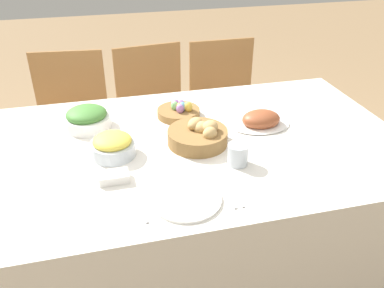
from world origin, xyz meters
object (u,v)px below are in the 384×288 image
Objects in this scene: pineapple_bowl at (113,145)px; chair_far_center at (156,115)px; green_salad_bowl at (87,118)px; chair_far_left at (72,124)px; drinking_cup at (238,154)px; egg_basket at (179,111)px; butter_dish at (114,177)px; bread_basket at (199,135)px; dinner_plate at (186,199)px; chair_far_right at (226,108)px; knife at (227,194)px; fork at (143,207)px; ham_platter at (261,120)px; spoon at (236,192)px.

chair_far_center is at bearing 71.04° from pineapple_bowl.
green_salad_bowl is at bearing -129.54° from chair_far_center.
drinking_cup is (0.65, -1.05, 0.32)m from chair_far_left.
egg_basket reaches higher than butter_dish.
chair_far_center is 0.93m from bread_basket.
chair_far_center is 1.14m from butter_dish.
green_salad_bowl reaches higher than dinner_plate.
bread_basket is (-0.41, -0.87, 0.32)m from chair_far_right.
green_salad_bowl reaches higher than pineapple_bowl.
green_salad_bowl is 1.17× the size of pineapple_bowl.
green_salad_bowl is 1.27× the size of knife.
pineapple_bowl is 1.08× the size of fork.
ham_platter is 0.77m from green_salad_bowl.
chair_far_left is at bearing 100.45° from green_salad_bowl.
chair_far_center is at bearing 85.78° from dinner_plate.
chair_far_center is at bearing 92.24° from egg_basket.
knife is 1.55× the size of butter_dish.
green_salad_bowl is 0.28m from pineapple_bowl.
egg_basket is 0.42m from pineapple_bowl.
drinking_cup is at bearing 70.00° from spoon.
chair_far_left is 1.00× the size of chair_far_right.
chair_far_left and chair_far_center have the same top height.
butter_dish is at bearing -158.01° from ham_platter.
chair_far_right is at bearing 73.58° from drinking_cup.
chair_far_right is at bearing 53.69° from butter_dish.
pineapple_bowl is at bearing 99.55° from fork.
knife is at bearing -124.36° from ham_platter.
chair_far_left is at bearing 122.39° from bread_basket.
chair_far_center is 3.69× the size of bread_basket.
chair_far_center is 5.55× the size of spoon.
drinking_cup reaches higher than knife.
chair_far_left is at bearing 108.66° from dinner_plate.
fork is 1.55× the size of butter_dish.
chair_far_left is at bearing 131.24° from egg_basket.
bread_basket is 0.38m from dinner_plate.
ham_platter is at bearing 15.59° from bread_basket.
chair_far_right is at bearing 70.46° from knife.
bread_basket reaches higher than knife.
knife is at bearing -94.22° from chair_far_center.
dinner_plate is (-0.09, -1.22, 0.29)m from chair_far_center.
chair_far_right is 0.85m from ham_platter.
chair_far_right is at bearing 82.39° from ham_platter.
fork is (-0.59, -0.44, -0.02)m from ham_platter.
chair_far_left reaches higher than spoon.
green_salad_bowl is 0.87× the size of dinner_plate.
pineapple_bowl is (-0.32, -0.27, 0.02)m from egg_basket.
chair_far_left is 1.37m from knife.
bread_basket is 0.45m from fork.
chair_far_left is 11.06× the size of drinking_cup.
pineapple_bowl reaches higher than dinner_plate.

